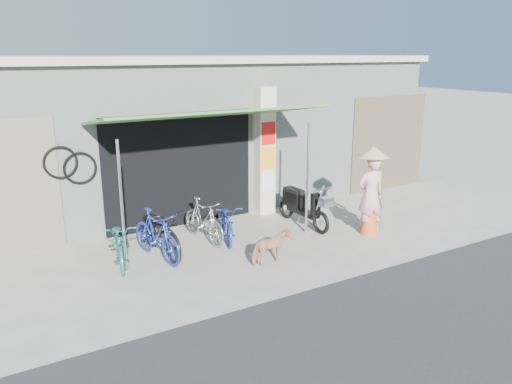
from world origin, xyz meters
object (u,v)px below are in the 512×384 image
bike_silver (203,220)px  bike_navy (227,221)px  bike_teal (120,242)px  bike_blue (156,235)px  moped (302,206)px  bike_black (160,230)px  nun (371,192)px  street_dog (272,248)px

bike_silver → bike_navy: size_ratio=0.99×
bike_teal → bike_silver: (1.80, 0.30, 0.03)m
bike_blue → moped: moped is taller
bike_blue → bike_black: size_ratio=0.88×
bike_silver → nun: (3.23, -1.37, 0.47)m
bike_navy → street_dog: 1.55m
bike_teal → moped: 4.09m
nun → bike_navy: bearing=-14.7°
bike_silver → bike_navy: (0.46, -0.15, -0.05)m
bike_blue → bike_navy: 1.62m
bike_silver → moped: size_ratio=0.85×
bike_silver → street_dog: (0.58, -1.69, -0.13)m
bike_blue → bike_silver: size_ratio=1.05×
nun → moped: bearing=-41.9°
bike_teal → moped: bearing=13.0°
bike_teal → street_dog: (2.38, -1.39, -0.10)m
bike_blue → nun: size_ratio=0.84×
street_dog → nun: bearing=-88.4°
moped → bike_teal: bearing=178.5°
bike_teal → moped: (4.09, 0.09, 0.03)m
bike_teal → bike_navy: size_ratio=1.06×
bike_silver → bike_blue: bearing=-166.7°
bike_black → moped: bearing=-4.0°
moped → nun: nun is taller
moped → nun: bearing=-53.5°
bike_black → bike_navy: (1.44, 0.05, -0.08)m
street_dog → nun: size_ratio=0.40×
bike_teal → bike_silver: bearing=21.4°
bike_navy → street_dog: bearing=-65.5°
bike_blue → street_dog: bearing=-47.6°
bike_blue → nun: 4.50m
nun → bike_blue: bearing=-3.5°
bike_blue → nun: (4.37, -0.96, 0.45)m
bike_teal → nun: 5.16m
bike_teal → bike_black: size_ratio=0.89×
bike_black → bike_teal: bearing=-176.5°
bike_black → moped: size_ratio=1.02×
bike_blue → nun: bearing=-23.3°
bike_black → nun: nun is taller
bike_black → bike_navy: size_ratio=1.19×
bike_navy → nun: 3.08m
bike_silver → moped: bearing=-11.8°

